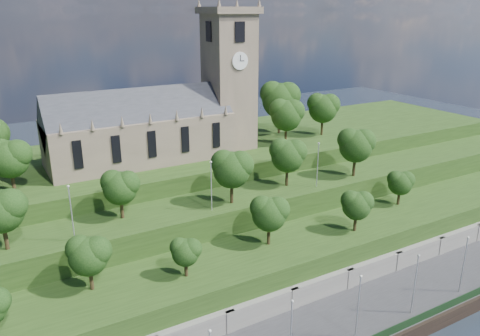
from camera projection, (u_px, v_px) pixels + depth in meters
retaining_wall at (260, 313)px, 62.10m from camera, size 160.00×2.10×5.00m
embankment_lower at (238, 281)px, 66.57m from camera, size 160.00×12.00×8.00m
embankment_upper at (204, 238)px, 74.97m from camera, size 160.00×10.00×12.00m
hilltop at (158, 188)px, 91.74m from camera, size 160.00×32.00×15.00m
church at (165, 116)px, 83.98m from camera, size 38.60×12.35×27.60m
trees_lower at (242, 225)px, 64.43m from camera, size 68.96×8.63×7.52m
trees_upper at (230, 166)px, 72.41m from camera, size 63.47×8.42×8.88m
trees_hilltop at (179, 120)px, 84.98m from camera, size 75.49×16.56×11.34m
lamp_posts_promenade at (291, 329)px, 51.91m from camera, size 60.36×0.36×8.86m
lamp_posts_upper at (211, 182)px, 69.12m from camera, size 40.36×0.36×7.83m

